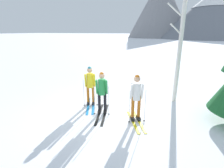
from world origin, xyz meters
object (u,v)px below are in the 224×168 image
Objects in this scene: skier_in_green at (102,92)px; skier_in_yellow at (90,84)px; birch_tree_tall at (180,41)px; skier_in_white at (136,95)px.

skier_in_yellow is at bearing 145.10° from skier_in_green.
skier_in_yellow is 4.14m from birch_tree_tall.
skier_in_yellow is 0.96× the size of skier_in_green.
birch_tree_tall is at bearing 63.90° from skier_in_white.
birch_tree_tall reaches higher than skier_in_yellow.
skier_in_yellow is at bearing -151.69° from birch_tree_tall.
skier_in_white is 0.32× the size of birch_tree_tall.
skier_in_white is 3.17m from birch_tree_tall.
skier_in_yellow is 1.01× the size of skier_in_white.
birch_tree_tall is at bearing 28.31° from skier_in_yellow.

